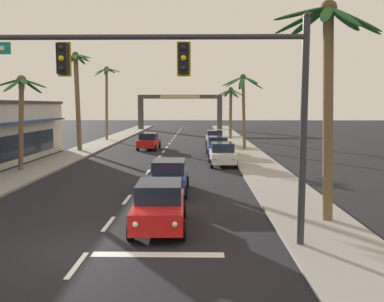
# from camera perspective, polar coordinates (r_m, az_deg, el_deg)

# --- Properties ---
(ground_plane) EXTENTS (220.00, 220.00, 0.00)m
(ground_plane) POSITION_cam_1_polar(r_m,az_deg,el_deg) (14.05, -13.57, -12.56)
(ground_plane) COLOR black
(sidewalk_right) EXTENTS (3.20, 110.00, 0.14)m
(sidewalk_right) POSITION_cam_1_polar(r_m,az_deg,el_deg) (33.44, 8.46, -1.40)
(sidewalk_right) COLOR gray
(sidewalk_right) RESTS_ON ground
(sidewalk_left) EXTENTS (3.20, 110.00, 0.14)m
(sidewalk_left) POSITION_cam_1_polar(r_m,az_deg,el_deg) (35.01, -17.77, -1.29)
(sidewalk_left) COLOR gray
(sidewalk_left) RESTS_ON ground
(lane_markings) EXTENTS (4.28, 88.86, 0.01)m
(lane_markings) POSITION_cam_1_polar(r_m,az_deg,el_deg) (33.52, -4.17, -1.44)
(lane_markings) COLOR silver
(lane_markings) RESTS_ON ground
(traffic_signal_mast) EXTENTS (11.10, 0.41, 7.24)m
(traffic_signal_mast) POSITION_cam_1_polar(r_m,az_deg,el_deg) (12.94, -0.28, 9.37)
(traffic_signal_mast) COLOR #2D2D33
(traffic_signal_mast) RESTS_ON ground
(sedan_lead_at_stop_bar) EXTENTS (2.05, 4.49, 1.68)m
(sedan_lead_at_stop_bar) POSITION_cam_1_polar(r_m,az_deg,el_deg) (15.56, -4.44, -7.27)
(sedan_lead_at_stop_bar) COLOR red
(sedan_lead_at_stop_bar) RESTS_ON ground
(sedan_third_in_queue) EXTENTS (1.95, 4.45, 1.68)m
(sedan_third_in_queue) POSITION_cam_1_polar(r_m,az_deg,el_deg) (21.59, -3.12, -3.44)
(sedan_third_in_queue) COLOR navy
(sedan_third_in_queue) RESTS_ON ground
(sedan_oncoming_far) EXTENTS (2.12, 4.52, 1.68)m
(sedan_oncoming_far) POSITION_cam_1_polar(r_m,az_deg,el_deg) (42.64, -5.84, 1.34)
(sedan_oncoming_far) COLOR red
(sedan_oncoming_far) RESTS_ON ground
(sedan_parked_nearest_kerb) EXTENTS (2.02, 4.48, 1.68)m
(sedan_parked_nearest_kerb) POSITION_cam_1_polar(r_m,az_deg,el_deg) (37.57, 3.49, 0.70)
(sedan_parked_nearest_kerb) COLOR navy
(sedan_parked_nearest_kerb) RESTS_ON ground
(sedan_parked_mid_kerb) EXTENTS (1.97, 4.46, 1.68)m
(sedan_parked_mid_kerb) POSITION_cam_1_polar(r_m,az_deg,el_deg) (46.57, 3.08, 1.78)
(sedan_parked_mid_kerb) COLOR silver
(sedan_parked_mid_kerb) RESTS_ON ground
(sedan_parked_far_kerb) EXTENTS (2.03, 4.48, 1.68)m
(sedan_parked_far_kerb) POSITION_cam_1_polar(r_m,az_deg,el_deg) (31.42, 4.11, -0.39)
(sedan_parked_far_kerb) COLOR silver
(sedan_parked_far_kerb) RESTS_ON ground
(palm_left_second) EXTENTS (3.43, 3.11, 6.44)m
(palm_left_second) POSITION_cam_1_polar(r_m,az_deg,el_deg) (30.21, -22.04, 6.17)
(palm_left_second) COLOR brown
(palm_left_second) RESTS_ON ground
(palm_left_third) EXTENTS (3.09, 2.89, 9.48)m
(palm_left_third) POSITION_cam_1_polar(r_m,az_deg,el_deg) (42.00, -15.29, 8.37)
(palm_left_third) COLOR brown
(palm_left_third) RESTS_ON ground
(palm_left_farthest) EXTENTS (3.29, 3.32, 9.24)m
(palm_left_farthest) POSITION_cam_1_polar(r_m,az_deg,el_deg) (54.07, -11.47, 8.26)
(palm_left_farthest) COLOR brown
(palm_left_farthest) RESTS_ON ground
(palm_right_nearest) EXTENTS (3.93, 3.67, 8.27)m
(palm_right_nearest) POSITION_cam_1_polar(r_m,az_deg,el_deg) (16.55, 17.96, 10.96)
(palm_right_nearest) COLOR brown
(palm_right_nearest) RESTS_ON ground
(palm_right_third) EXTENTS (4.15, 4.11, 7.50)m
(palm_right_third) POSITION_cam_1_polar(r_m,az_deg,el_deg) (42.10, 6.97, 7.77)
(palm_right_third) COLOR brown
(palm_right_third) RESTS_ON ground
(palm_right_farthest) EXTENTS (4.12, 3.95, 6.78)m
(palm_right_farthest) POSITION_cam_1_polar(r_m,az_deg,el_deg) (55.05, 5.23, 6.44)
(palm_right_farthest) COLOR brown
(palm_right_farthest) RESTS_ON ground
(town_gateway_arch) EXTENTS (15.16, 0.90, 6.28)m
(town_gateway_arch) POSITION_cam_1_polar(r_m,az_deg,el_deg) (76.42, -1.62, 6.00)
(town_gateway_arch) COLOR #423D38
(town_gateway_arch) RESTS_ON ground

